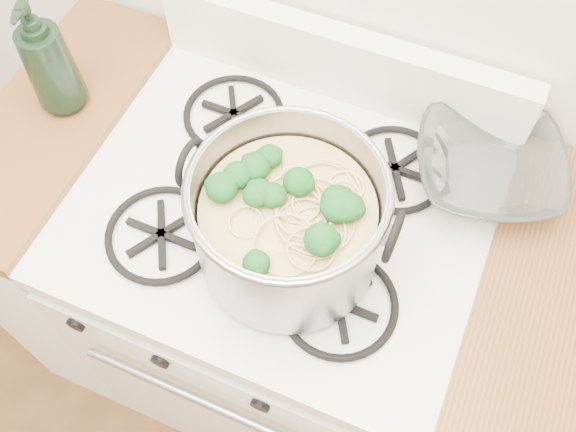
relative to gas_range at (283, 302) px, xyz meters
The scene contains 6 objects.
gas_range is the anchor object (origin of this frame).
counter_left 0.51m from the gas_range, behind, with size 0.25×0.65×0.92m.
stock_pot 0.59m from the gas_range, 59.85° to the right, with size 0.35×0.32×0.21m.
spatula 0.52m from the gas_range, 32.00° to the left, with size 0.29×0.31×0.02m, color black, non-canonical shape.
glass_bowl 0.63m from the gas_range, 30.47° to the left, with size 0.11×0.11×0.03m, color white.
bottle 0.79m from the gas_range, behind, with size 0.10×0.10×0.26m, color black.
Camera 1 is at (0.26, 0.70, 1.92)m, focal length 40.00 mm.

